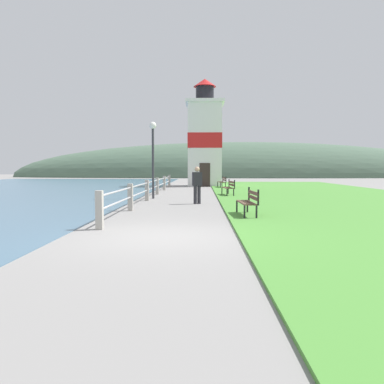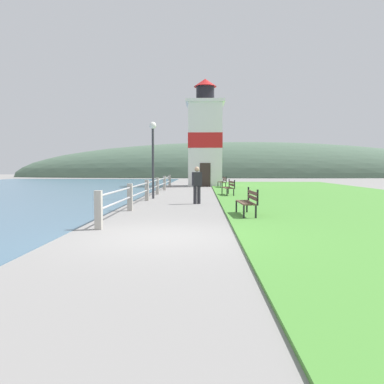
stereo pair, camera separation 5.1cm
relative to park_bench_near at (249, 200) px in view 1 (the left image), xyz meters
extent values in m
plane|color=gray|center=(-2.50, -3.62, -0.54)|extent=(160.00, 160.00, 0.00)
cube|color=#4C8E38|center=(5.30, 9.47, -0.51)|extent=(12.00, 39.29, 0.06)
cube|color=#A8A399|center=(-4.20, -2.62, -0.03)|extent=(0.18, 0.18, 1.02)
cube|color=#A8A399|center=(-4.20, 1.63, -0.03)|extent=(0.18, 0.18, 1.02)
cube|color=#A8A399|center=(-4.20, 5.88, -0.03)|extent=(0.18, 0.18, 1.02)
cube|color=#A8A399|center=(-4.20, 10.13, -0.03)|extent=(0.18, 0.18, 1.02)
cube|color=#A8A399|center=(-4.20, 14.39, -0.03)|extent=(0.18, 0.18, 1.02)
cube|color=#A8A399|center=(-4.20, 18.64, -0.03)|extent=(0.18, 0.18, 1.02)
cylinder|color=#B2B2B7|center=(-4.20, 8.01, 0.33)|extent=(0.06, 21.26, 0.06)
cylinder|color=#B2B2B7|center=(-4.20, 8.01, -0.03)|extent=(0.06, 21.26, 0.06)
cube|color=brown|center=(-0.24, -0.01, -0.07)|extent=(0.21, 1.61, 0.04)
cube|color=brown|center=(-0.09, -0.01, -0.07)|extent=(0.21, 1.61, 0.04)
cube|color=brown|center=(0.06, 0.00, -0.07)|extent=(0.21, 1.61, 0.04)
cube|color=brown|center=(0.14, 0.01, 0.25)|extent=(0.15, 1.61, 0.11)
cube|color=brown|center=(0.14, 0.01, 0.09)|extent=(0.15, 1.61, 0.11)
cube|color=black|center=(-0.23, -0.79, -0.31)|extent=(0.05, 0.05, 0.45)
cube|color=black|center=(-0.32, 0.76, -0.31)|extent=(0.05, 0.05, 0.45)
cube|color=black|center=(0.14, -0.77, -0.31)|extent=(0.05, 0.05, 0.45)
cube|color=black|center=(0.05, 0.78, -0.31)|extent=(0.05, 0.05, 0.45)
cube|color=black|center=(0.19, -0.77, 0.16)|extent=(0.05, 0.05, 0.49)
cube|color=black|center=(0.10, 0.79, 0.16)|extent=(0.05, 0.05, 0.49)
cube|color=brown|center=(-0.21, 9.04, -0.07)|extent=(0.31, 1.62, 0.04)
cube|color=brown|center=(-0.06, 9.05, -0.07)|extent=(0.31, 1.62, 0.04)
cube|color=brown|center=(0.09, 9.07, -0.07)|extent=(0.31, 1.62, 0.04)
cube|color=brown|center=(0.17, 9.08, 0.25)|extent=(0.25, 1.61, 0.11)
cube|color=brown|center=(0.17, 9.08, 0.09)|extent=(0.25, 1.61, 0.11)
cube|color=black|center=(-0.15, 8.25, -0.31)|extent=(0.06, 0.06, 0.45)
cube|color=black|center=(-0.34, 9.81, -0.31)|extent=(0.06, 0.06, 0.45)
cube|color=black|center=(0.22, 8.30, -0.31)|extent=(0.06, 0.06, 0.45)
cube|color=black|center=(0.03, 9.85, -0.31)|extent=(0.06, 0.06, 0.45)
cube|color=black|center=(0.27, 8.31, 0.16)|extent=(0.06, 0.06, 0.49)
cube|color=black|center=(0.08, 9.86, 0.16)|extent=(0.06, 0.06, 0.49)
cube|color=brown|center=(-0.10, 17.57, -0.07)|extent=(0.29, 1.62, 0.04)
cube|color=brown|center=(0.04, 17.59, -0.07)|extent=(0.29, 1.62, 0.04)
cube|color=brown|center=(0.19, 17.60, -0.07)|extent=(0.29, 1.62, 0.04)
cube|color=brown|center=(0.28, 17.61, 0.25)|extent=(0.23, 1.61, 0.11)
cube|color=brown|center=(0.28, 17.61, 0.09)|extent=(0.23, 1.61, 0.11)
cube|color=black|center=(-0.06, 16.79, -0.31)|extent=(0.06, 0.06, 0.45)
cube|color=black|center=(-0.22, 18.34, -0.31)|extent=(0.06, 0.06, 0.45)
cube|color=black|center=(0.31, 16.83, -0.31)|extent=(0.06, 0.06, 0.45)
cube|color=black|center=(0.14, 18.38, -0.31)|extent=(0.06, 0.06, 0.45)
cube|color=black|center=(0.36, 16.83, 0.16)|extent=(0.06, 0.06, 0.49)
cube|color=black|center=(0.19, 18.39, 0.16)|extent=(0.06, 0.06, 0.49)
cube|color=white|center=(-1.26, 20.89, 3.03)|extent=(2.88, 2.88, 7.14)
cube|color=red|center=(-1.26, 20.89, 3.39)|extent=(2.92, 2.92, 1.29)
cube|color=white|center=(-1.26, 20.89, 6.73)|extent=(3.32, 3.32, 0.25)
cylinder|color=black|center=(-1.26, 20.89, 7.48)|extent=(1.59, 1.59, 1.26)
cone|color=red|center=(-1.26, 20.89, 8.46)|extent=(1.98, 1.98, 0.69)
cube|color=#332823|center=(-1.26, 19.43, 0.46)|extent=(0.90, 0.06, 2.00)
cylinder|color=#28282D|center=(-1.82, 4.29, -0.13)|extent=(0.15, 0.15, 0.81)
cylinder|color=#28282D|center=(-1.66, 4.36, -0.13)|extent=(0.15, 0.15, 0.81)
cube|color=#232328|center=(-1.74, 4.33, 0.57)|extent=(0.46, 0.35, 0.61)
sphere|color=tan|center=(-1.74, 4.33, 1.01)|extent=(0.22, 0.22, 0.22)
cylinder|color=#333338|center=(-4.05, 7.10, 1.26)|extent=(0.12, 0.12, 3.60)
sphere|color=white|center=(-4.05, 7.10, 3.24)|extent=(0.36, 0.36, 0.36)
ellipsoid|color=#4C6651|center=(5.50, 52.57, -0.54)|extent=(80.00, 16.00, 12.00)
camera|label=1|loc=(-1.56, -12.22, 1.07)|focal=35.00mm
camera|label=2|loc=(-1.51, -12.22, 1.07)|focal=35.00mm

